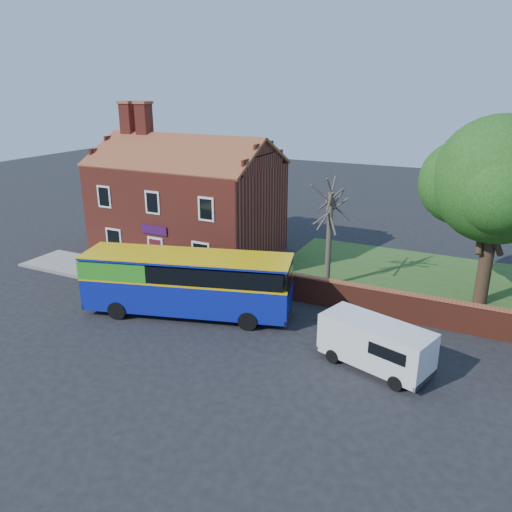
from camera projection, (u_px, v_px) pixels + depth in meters
The scene contains 10 objects.
ground at pixel (181, 341), 24.02m from camera, with size 120.00×120.00×0.00m, color black.
pavement at pixel (141, 278), 31.80m from camera, with size 18.00×3.50×0.12m, color gray.
kerb at pixel (122, 287), 30.31m from camera, with size 18.00×0.15×0.14m, color slate.
grass_strip at pixel (487, 292), 29.64m from camera, with size 26.00×12.00×0.04m, color #426B28.
shop_building at pixel (188, 208), 35.60m from camera, with size 12.30×8.13×10.50m.
boundary_wall at pixel (484, 321), 24.28m from camera, with size 22.00×0.38×1.60m.
bus at pixel (181, 281), 26.40m from camera, with size 11.31×5.67×3.34m.
van_near at pixel (376, 343), 21.44m from camera, with size 5.16×3.27×2.11m.
large_tree at pixel (500, 184), 26.16m from camera, with size 8.52×6.74×10.39m.
bare_tree at pixel (329, 235), 29.61m from camera, with size 2.39×2.85×6.38m.
Camera 1 is at (12.67, -17.59, 11.71)m, focal length 35.00 mm.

